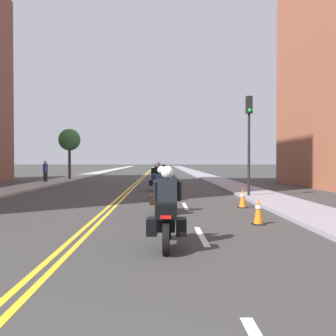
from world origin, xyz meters
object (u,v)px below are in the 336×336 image
traffic_cone_0 (258,211)px  traffic_light_near (249,128)px  pedestrian_0 (45,172)px  motorcycle_2 (163,185)px  motorcycle_4 (159,176)px  street_tree_0 (69,140)px  motorcycle_1 (161,194)px  motorcycle_3 (156,180)px  motorcycle_0 (167,215)px  traffic_cone_1 (243,198)px

traffic_cone_0 → traffic_light_near: 8.42m
traffic_light_near → pedestrian_0: traffic_light_near is taller
motorcycle_2 → motorcycle_4: bearing=94.1°
traffic_cone_0 → street_tree_0: bearing=113.4°
motorcycle_1 → motorcycle_3: 9.93m
motorcycle_0 → motorcycle_1: bearing=93.9°
motorcycle_1 → traffic_cone_1: (3.02, 1.50, -0.29)m
motorcycle_1 → pedestrian_0: 20.06m
traffic_light_near → motorcycle_2: bearing=-167.1°
street_tree_0 → traffic_cone_1: bearing=-62.1°
traffic_light_near → traffic_cone_0: bearing=-100.7°
traffic_cone_0 → traffic_cone_1: bearing=84.5°
motorcycle_3 → traffic_light_near: size_ratio=0.45×
motorcycle_0 → motorcycle_1: (-0.11, 5.19, -0.00)m
pedestrian_0 → traffic_light_near: bearing=178.6°
motorcycle_2 → traffic_cone_1: 4.18m
motorcycle_3 → traffic_cone_0: 12.64m
motorcycle_3 → street_tree_0: bearing=124.5°
motorcycle_0 → motorcycle_3: (-0.40, 15.11, -0.01)m
motorcycle_1 → traffic_light_near: (4.12, 5.40, 2.62)m
motorcycle_0 → pedestrian_0: pedestrian_0 is taller
traffic_cone_0 → street_tree_0: (-10.83, 25.02, 3.20)m
motorcycle_2 → traffic_cone_0: (2.54, -6.86, -0.28)m
street_tree_0 → motorcycle_4: bearing=-44.6°
traffic_cone_0 → motorcycle_3: bearing=103.5°
traffic_cone_1 → traffic_light_near: 4.99m
pedestrian_0 → street_tree_0: 5.48m
motorcycle_4 → traffic_light_near: size_ratio=0.46×
motorcycle_2 → motorcycle_4: (-0.25, 10.23, 0.01)m
motorcycle_2 → street_tree_0: (-8.29, 18.16, 2.92)m
motorcycle_2 → motorcycle_4: size_ratio=0.99×
traffic_light_near → pedestrian_0: (-13.10, 12.54, -2.37)m
traffic_cone_1 → street_tree_0: 24.15m
motorcycle_0 → pedestrian_0: bearing=114.2°
motorcycle_2 → traffic_cone_1: size_ratio=2.94×
traffic_light_near → motorcycle_0: bearing=-110.7°
motorcycle_4 → traffic_cone_0: 17.32m
pedestrian_0 → street_tree_0: bearing=-57.4°
motorcycle_3 → motorcycle_1: bearing=-85.6°
motorcycle_1 → motorcycle_3: (-0.30, 9.92, -0.00)m
motorcycle_0 → motorcycle_3: size_ratio=1.01×
motorcycle_0 → traffic_cone_0: (2.54, 2.81, -0.28)m
motorcycle_3 → motorcycle_4: (0.15, 4.79, 0.01)m
traffic_light_near → pedestrian_0: 18.29m
pedestrian_0 → street_tree_0: (0.80, 4.71, 2.68)m
motorcycle_2 → pedestrian_0: size_ratio=1.24×
motorcycle_2 → pedestrian_0: 16.24m
motorcycle_1 → traffic_light_near: traffic_light_near is taller
motorcycle_3 → traffic_cone_0: motorcycle_3 is taller
motorcycle_1 → motorcycle_4: size_ratio=0.95×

